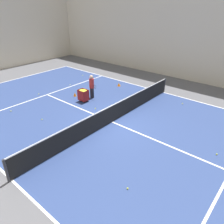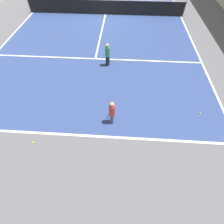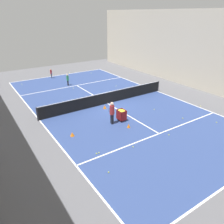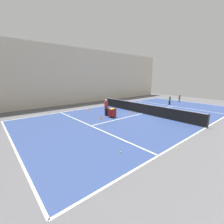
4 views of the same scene
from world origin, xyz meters
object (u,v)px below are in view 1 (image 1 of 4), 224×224
object	(u,v)px
tennis_net	(112,113)
ball_cart	(83,93)
coach_at_net	(92,85)
training_cone_1	(119,84)
training_cone_0	(110,111)

from	to	relation	value
tennis_net	ball_cart	xyz separation A→B (m)	(0.93, 3.35, 0.05)
coach_at_net	ball_cart	distance (m)	0.91
training_cone_1	training_cone_0	bearing A→B (deg)	-147.39
tennis_net	training_cone_0	size ratio (longest dim) A/B	41.21
tennis_net	training_cone_1	bearing A→B (deg)	34.95
tennis_net	training_cone_0	bearing A→B (deg)	45.23
tennis_net	ball_cart	size ratio (longest dim) A/B	14.28
coach_at_net	ball_cart	bearing A→B (deg)	-76.34
coach_at_net	training_cone_1	distance (m)	3.20
tennis_net	coach_at_net	bearing A→B (deg)	62.19
training_cone_0	coach_at_net	bearing A→B (deg)	68.90
training_cone_0	training_cone_1	distance (m)	4.85
ball_cart	training_cone_1	world-z (taller)	ball_cart
coach_at_net	training_cone_1	xyz separation A→B (m)	(3.09, 0.04, -0.81)
tennis_net	ball_cart	bearing A→B (deg)	74.52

